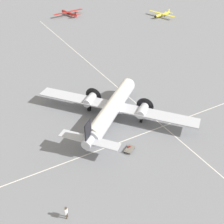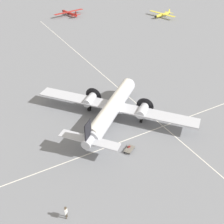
{
  "view_description": "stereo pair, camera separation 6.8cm",
  "coord_description": "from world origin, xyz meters",
  "px_view_note": "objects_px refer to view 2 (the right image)",
  "views": [
    {
      "loc": [
        18.53,
        32.99,
        27.61
      ],
      "look_at": [
        0.0,
        0.0,
        1.65
      ],
      "focal_mm": 45.0,
      "sensor_mm": 36.0,
      "label": 1
    },
    {
      "loc": [
        18.47,
        33.02,
        27.61
      ],
      "look_at": [
        0.0,
        0.0,
        1.65
      ],
      "focal_mm": 45.0,
      "sensor_mm": 36.0,
      "label": 2
    }
  ],
  "objects_px": {
    "airliner_main": "(113,106)",
    "light_aircraft_distant": "(69,13)",
    "suitcase_near_door": "(116,146)",
    "crew_foreground": "(66,211)",
    "suitcase_upright_spare": "(129,148)",
    "light_aircraft_taxiing": "(162,15)",
    "baggage_cart": "(129,149)"
  },
  "relations": [
    {
      "from": "baggage_cart",
      "to": "suitcase_upright_spare",
      "type": "bearing_deg",
      "value": 37.0
    },
    {
      "from": "airliner_main",
      "to": "light_aircraft_taxiing",
      "type": "xyz_separation_m",
      "value": [
        -44.11,
        -43.85,
        -1.66
      ]
    },
    {
      "from": "airliner_main",
      "to": "crew_foreground",
      "type": "distance_m",
      "value": 19.72
    },
    {
      "from": "crew_foreground",
      "to": "suitcase_near_door",
      "type": "bearing_deg",
      "value": -11.84
    },
    {
      "from": "suitcase_upright_spare",
      "to": "crew_foreground",
      "type": "bearing_deg",
      "value": 27.37
    },
    {
      "from": "light_aircraft_taxiing",
      "to": "suitcase_near_door",
      "type": "bearing_deg",
      "value": 33.78
    },
    {
      "from": "airliner_main",
      "to": "light_aircraft_taxiing",
      "type": "bearing_deg",
      "value": 5.13
    },
    {
      "from": "suitcase_near_door",
      "to": "baggage_cart",
      "type": "xyz_separation_m",
      "value": [
        -1.32,
        1.6,
        0.01
      ]
    },
    {
      "from": "crew_foreground",
      "to": "airliner_main",
      "type": "bearing_deg",
      "value": -1.79
    },
    {
      "from": "airliner_main",
      "to": "light_aircraft_distant",
      "type": "relative_size",
      "value": 2.0
    },
    {
      "from": "suitcase_near_door",
      "to": "suitcase_upright_spare",
      "type": "height_order",
      "value": "suitcase_upright_spare"
    },
    {
      "from": "suitcase_upright_spare",
      "to": "light_aircraft_taxiing",
      "type": "relative_size",
      "value": 0.05
    },
    {
      "from": "suitcase_near_door",
      "to": "light_aircraft_distant",
      "type": "height_order",
      "value": "light_aircraft_distant"
    },
    {
      "from": "light_aircraft_distant",
      "to": "suitcase_near_door",
      "type": "bearing_deg",
      "value": 150.91
    },
    {
      "from": "airliner_main",
      "to": "light_aircraft_distant",
      "type": "distance_m",
      "value": 63.51
    },
    {
      "from": "light_aircraft_taxiing",
      "to": "crew_foreground",
      "type": "bearing_deg",
      "value": 31.95
    },
    {
      "from": "crew_foreground",
      "to": "suitcase_upright_spare",
      "type": "relative_size",
      "value": 3.05
    },
    {
      "from": "airliner_main",
      "to": "baggage_cart",
      "type": "xyz_separation_m",
      "value": [
        1.77,
        8.0,
        -2.23
      ]
    },
    {
      "from": "airliner_main",
      "to": "suitcase_near_door",
      "type": "relative_size",
      "value": 41.39
    },
    {
      "from": "suitcase_near_door",
      "to": "crew_foreground",
      "type": "bearing_deg",
      "value": 35.33
    },
    {
      "from": "suitcase_near_door",
      "to": "light_aircraft_distant",
      "type": "distance_m",
      "value": 70.49
    },
    {
      "from": "light_aircraft_distant",
      "to": "suitcase_upright_spare",
      "type": "bearing_deg",
      "value": 152.31
    },
    {
      "from": "airliner_main",
      "to": "light_aircraft_distant",
      "type": "xyz_separation_m",
      "value": [
        -16.97,
        -61.18,
        -1.63
      ]
    },
    {
      "from": "airliner_main",
      "to": "baggage_cart",
      "type": "height_order",
      "value": "airliner_main"
    },
    {
      "from": "suitcase_upright_spare",
      "to": "light_aircraft_taxiing",
      "type": "height_order",
      "value": "light_aircraft_taxiing"
    },
    {
      "from": "suitcase_near_door",
      "to": "light_aircraft_distant",
      "type": "xyz_separation_m",
      "value": [
        -20.05,
        -67.57,
        0.62
      ]
    },
    {
      "from": "airliner_main",
      "to": "suitcase_upright_spare",
      "type": "height_order",
      "value": "airliner_main"
    },
    {
      "from": "crew_foreground",
      "to": "light_aircraft_distant",
      "type": "height_order",
      "value": "light_aircraft_distant"
    },
    {
      "from": "suitcase_upright_spare",
      "to": "baggage_cart",
      "type": "distance_m",
      "value": 0.31
    },
    {
      "from": "baggage_cart",
      "to": "light_aircraft_distant",
      "type": "height_order",
      "value": "light_aircraft_distant"
    },
    {
      "from": "crew_foreground",
      "to": "suitcase_upright_spare",
      "type": "distance_m",
      "value": 13.72
    },
    {
      "from": "suitcase_upright_spare",
      "to": "light_aircraft_taxiing",
      "type": "distance_m",
      "value": 68.94
    }
  ]
}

